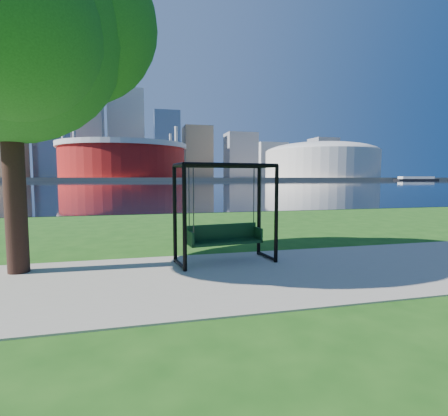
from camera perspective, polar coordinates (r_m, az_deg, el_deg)
name	(u,v)px	position (r m, az deg, el deg)	size (l,w,h in m)	color
ground	(225,270)	(7.60, 0.15, -10.12)	(900.00, 900.00, 0.00)	#1E5114
path	(231,276)	(7.13, 1.16, -11.02)	(120.00, 4.00, 0.03)	#9E937F
river	(143,184)	(109.14, -13.11, 3.83)	(900.00, 180.00, 0.02)	black
far_bank	(139,179)	(313.12, -13.74, 4.67)	(900.00, 228.00, 2.00)	#937F60
stadium	(123,159)	(242.56, -16.09, 7.69)	(83.00, 83.00, 32.00)	maroon
arena	(321,159)	(278.43, 15.57, 7.67)	(84.00, 84.00, 26.56)	beige
skyline	(133,140)	(328.27, -14.64, 10.76)	(392.00, 66.00, 96.50)	gray
swing	(225,215)	(8.03, 0.16, -1.22)	(2.35, 1.24, 2.30)	black
park_tree	(4,19)	(8.88, -32.28, 24.69)	(5.89, 5.32, 7.32)	black
barge	(416,179)	(258.82, 28.85, 4.21)	(27.65, 11.09, 2.69)	black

